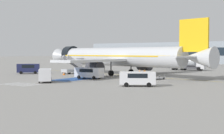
{
  "coord_description": "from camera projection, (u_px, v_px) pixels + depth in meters",
  "views": [
    {
      "loc": [
        37.53,
        -55.19,
        4.69
      ],
      "look_at": [
        1.41,
        -1.2,
        1.73
      ],
      "focal_mm": 50.0,
      "sensor_mm": 36.0,
      "label": 1
    }
  ],
  "objects": [
    {
      "name": "ground_plane",
      "position": [
        110.0,
        75.0,
        66.88
      ],
      "size": [
        600.0,
        600.0,
        0.0
      ],
      "primitive_type": "plane",
      "color": "gray"
    },
    {
      "name": "apron_leadline_yellow",
      "position": [
        116.0,
        75.0,
        66.91
      ],
      "size": [
        75.75,
        15.34,
        0.01
      ],
      "primitive_type": "cube",
      "rotation": [
        0.0,
        0.0,
        1.37
      ],
      "color": "gold",
      "rests_on": "ground_plane"
    },
    {
      "name": "apron_stand_patch_blue",
      "position": [
        77.0,
        79.0,
        56.27
      ],
      "size": [
        4.55,
        10.99,
        0.01
      ],
      "primitive_type": "cube",
      "color": "#2856A8",
      "rests_on": "ground_plane"
    },
    {
      "name": "apron_walkway_bar_0",
      "position": [
        10.0,
        83.0,
        47.75
      ],
      "size": [
        0.44,
        3.6,
        0.01
      ],
      "primitive_type": "cube",
      "color": "silver",
      "rests_on": "ground_plane"
    },
    {
      "name": "apron_walkway_bar_1",
      "position": [
        15.0,
        84.0,
        47.08
      ],
      "size": [
        0.44,
        3.6,
        0.01
      ],
      "primitive_type": "cube",
      "color": "silver",
      "rests_on": "ground_plane"
    },
    {
      "name": "apron_walkway_bar_2",
      "position": [
        21.0,
        84.0,
        46.41
      ],
      "size": [
        0.44,
        3.6,
        0.01
      ],
      "primitive_type": "cube",
      "color": "silver",
      "rests_on": "ground_plane"
    },
    {
      "name": "apron_walkway_bar_3",
      "position": [
        26.0,
        85.0,
        45.75
      ],
      "size": [
        0.44,
        3.6,
        0.01
      ],
      "primitive_type": "cube",
      "color": "silver",
      "rests_on": "ground_plane"
    },
    {
      "name": "apron_walkway_bar_4",
      "position": [
        32.0,
        85.0,
        45.08
      ],
      "size": [
        0.44,
        3.6,
        0.01
      ],
      "primitive_type": "cube",
      "color": "silver",
      "rests_on": "ground_plane"
    },
    {
      "name": "airliner",
      "position": [
        118.0,
        57.0,
        66.27
      ],
      "size": [
        43.4,
        35.92,
        10.53
      ],
      "rotation": [
        0.0,
        0.0,
        1.37
      ],
      "color": "silver",
      "rests_on": "ground_plane"
    },
    {
      "name": "boarding_stairs_forward",
      "position": [
        73.0,
        69.0,
        70.13
      ],
      "size": [
        3.1,
        5.51,
        4.24
      ],
      "rotation": [
        0.0,
        0.0,
        -0.2
      ],
      "color": "#ADB2BA",
      "rests_on": "ground_plane"
    },
    {
      "name": "fuel_tanker",
      "position": [
        186.0,
        63.0,
        83.47
      ],
      "size": [
        9.74,
        2.9,
        3.67
      ],
      "rotation": [
        0.0,
        0.0,
        -1.54
      ],
      "color": "#38383D",
      "rests_on": "ground_plane"
    },
    {
      "name": "service_van_0",
      "position": [
        28.0,
        68.0,
        69.72
      ],
      "size": [
        4.82,
        4.82,
        2.22
      ],
      "rotation": [
        0.0,
        0.0,
        5.5
      ],
      "color": "#1E234C",
      "rests_on": "ground_plane"
    },
    {
      "name": "service_van_1",
      "position": [
        89.0,
        72.0,
        56.13
      ],
      "size": [
        5.28,
        2.66,
        2.01
      ],
      "rotation": [
        0.0,
        0.0,
        1.7
      ],
      "color": "silver",
      "rests_on": "ground_plane"
    },
    {
      "name": "service_van_2",
      "position": [
        45.0,
        74.0,
        49.75
      ],
      "size": [
        4.81,
        4.86,
        2.12
      ],
      "rotation": [
        0.0,
        0.0,
        0.77
      ],
      "color": "silver",
      "rests_on": "ground_plane"
    },
    {
      "name": "service_van_3",
      "position": [
        137.0,
        78.0,
        43.52
      ],
      "size": [
        5.31,
        4.31,
        2.03
      ],
      "rotation": [
        0.0,
        0.0,
        5.25
      ],
      "color": "silver",
      "rests_on": "ground_plane"
    },
    {
      "name": "baggage_cart",
      "position": [
        157.0,
        78.0,
        54.83
      ],
      "size": [
        2.54,
        3.0,
        0.87
      ],
      "rotation": [
        0.0,
        0.0,
        5.8
      ],
      "color": "gray",
      "rests_on": "ground_plane"
    },
    {
      "name": "ground_crew_0",
      "position": [
        140.0,
        74.0,
        55.26
      ],
      "size": [
        0.47,
        0.47,
        1.69
      ],
      "rotation": [
        0.0,
        0.0,
        2.36
      ],
      "color": "black",
      "rests_on": "ground_plane"
    },
    {
      "name": "ground_crew_1",
      "position": [
        145.0,
        73.0,
        56.88
      ],
      "size": [
        0.49,
        0.4,
        1.64
      ],
      "rotation": [
        0.0,
        0.0,
        3.62
      ],
      "color": "black",
      "rests_on": "ground_plane"
    },
    {
      "name": "traffic_cone_0",
      "position": [
        64.0,
        73.0,
        65.83
      ],
      "size": [
        0.6,
        0.6,
        0.67
      ],
      "color": "orange",
      "rests_on": "ground_plane"
    },
    {
      "name": "traffic_cone_1",
      "position": [
        145.0,
        80.0,
        51.03
      ],
      "size": [
        0.53,
        0.53,
        0.59
      ],
      "color": "orange",
      "rests_on": "ground_plane"
    },
    {
      "name": "traffic_cone_2",
      "position": [
        97.0,
        75.0,
        61.76
      ],
      "size": [
        0.44,
        0.44,
        0.49
      ],
      "color": "orange",
      "rests_on": "ground_plane"
    }
  ]
}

